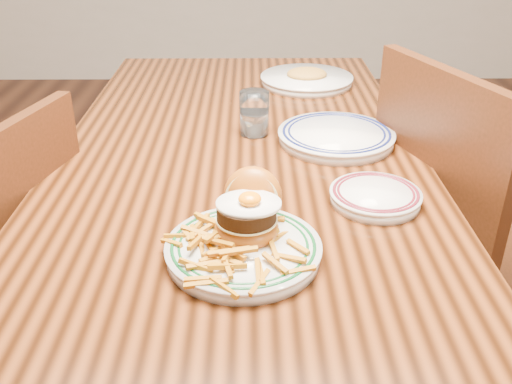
{
  "coord_description": "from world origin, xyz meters",
  "views": [
    {
      "loc": [
        0.03,
        -1.23,
        1.3
      ],
      "look_at": [
        0.03,
        -0.4,
        0.85
      ],
      "focal_mm": 40.0,
      "sensor_mm": 36.0,
      "label": 1
    }
  ],
  "objects_px": {
    "table": "(241,181)",
    "chair_right": "(464,241)",
    "main_plate": "(245,235)",
    "side_plate": "(375,196)"
  },
  "relations": [
    {
      "from": "table",
      "to": "main_plate",
      "type": "relative_size",
      "value": 5.85
    },
    {
      "from": "table",
      "to": "main_plate",
      "type": "bearing_deg",
      "value": -87.94
    },
    {
      "from": "table",
      "to": "main_plate",
      "type": "xyz_separation_m",
      "value": [
        0.02,
        -0.43,
        0.12
      ]
    },
    {
      "from": "table",
      "to": "chair_right",
      "type": "height_order",
      "value": "chair_right"
    },
    {
      "from": "table",
      "to": "chair_right",
      "type": "bearing_deg",
      "value": -4.92
    },
    {
      "from": "table",
      "to": "main_plate",
      "type": "distance_m",
      "value": 0.45
    },
    {
      "from": "main_plate",
      "to": "side_plate",
      "type": "xyz_separation_m",
      "value": [
        0.25,
        0.17,
        -0.02
      ]
    },
    {
      "from": "chair_right",
      "to": "main_plate",
      "type": "distance_m",
      "value": 0.71
    },
    {
      "from": "table",
      "to": "side_plate",
      "type": "distance_m",
      "value": 0.39
    },
    {
      "from": "main_plate",
      "to": "side_plate",
      "type": "relative_size",
      "value": 1.54
    }
  ]
}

